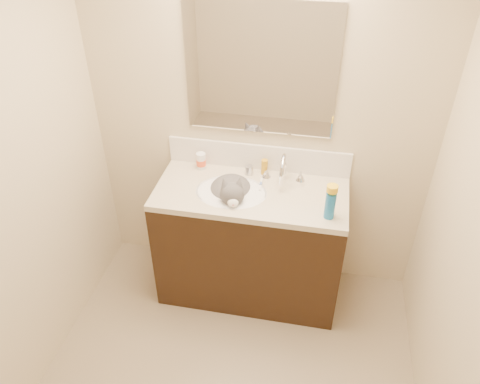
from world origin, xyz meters
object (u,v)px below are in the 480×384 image
at_px(faucet, 283,171).
at_px(basin, 231,201).
at_px(cat, 231,194).
at_px(pill_bottle, 201,161).
at_px(silver_jar, 249,170).
at_px(vanity_cabinet, 250,245).
at_px(amber_bottle, 264,167).
at_px(spray_can, 330,206).

bearing_deg(faucet, basin, -150.88).
relative_size(basin, faucet, 1.61).
relative_size(cat, pill_bottle, 3.83).
xyz_separation_m(cat, silver_jar, (0.08, 0.20, 0.06)).
bearing_deg(pill_bottle, faucet, -6.14).
xyz_separation_m(pill_bottle, silver_jar, (0.32, -0.01, -0.03)).
bearing_deg(cat, vanity_cabinet, -12.49).
xyz_separation_m(basin, amber_bottle, (0.17, 0.24, 0.12)).
bearing_deg(cat, pill_bottle, 124.08).
bearing_deg(vanity_cabinet, silver_jar, 103.82).
height_order(basin, spray_can, spray_can).
xyz_separation_m(cat, pill_bottle, (-0.25, 0.20, 0.09)).
distance_m(basin, spray_can, 0.64).
relative_size(vanity_cabinet, silver_jar, 19.50).
relative_size(basin, cat, 1.05).
bearing_deg(basin, faucet, 29.12).
bearing_deg(cat, faucet, 9.29).
bearing_deg(basin, cat, 102.82).
bearing_deg(spray_can, pill_bottle, 157.01).
xyz_separation_m(vanity_cabinet, cat, (-0.13, -0.01, 0.42)).
bearing_deg(silver_jar, amber_bottle, 12.90).
relative_size(vanity_cabinet, pill_bottle, 10.70).
bearing_deg(spray_can, silver_jar, 146.28).
bearing_deg(faucet, cat, -154.56).
bearing_deg(silver_jar, basin, -108.77).
height_order(pill_bottle, amber_bottle, pill_bottle).
bearing_deg(spray_can, faucet, 135.03).
distance_m(amber_bottle, spray_can, 0.57).
relative_size(faucet, spray_can, 1.71).
height_order(pill_bottle, silver_jar, pill_bottle).
height_order(vanity_cabinet, amber_bottle, amber_bottle).
xyz_separation_m(basin, silver_jar, (0.07, 0.22, 0.10)).
distance_m(pill_bottle, silver_jar, 0.33).
relative_size(faucet, amber_bottle, 2.67).
height_order(cat, silver_jar, cat).
height_order(faucet, silver_jar, faucet).
distance_m(basin, amber_bottle, 0.32).
height_order(vanity_cabinet, faucet, faucet).
bearing_deg(pill_bottle, vanity_cabinet, -27.92).
distance_m(vanity_cabinet, cat, 0.44).
height_order(vanity_cabinet, pill_bottle, pill_bottle).
height_order(faucet, cat, faucet).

